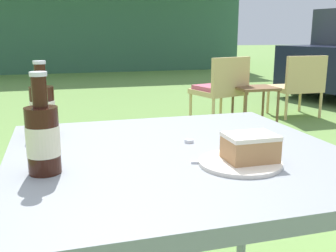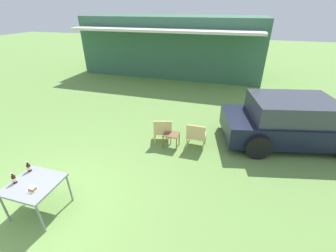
# 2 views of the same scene
# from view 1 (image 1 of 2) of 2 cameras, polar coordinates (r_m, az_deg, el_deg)

# --- Properties ---
(cabin_building) EXTENTS (10.56, 5.43, 3.31)m
(cabin_building) POSITION_cam_1_polar(r_m,az_deg,el_deg) (13.00, -16.62, 15.53)
(cabin_building) COLOR #38664C
(cabin_building) RESTS_ON ground_plane
(wicker_chair_cushioned) EXTENTS (0.67, 0.64, 0.79)m
(wicker_chair_cushioned) POSITION_cam_1_polar(r_m,az_deg,el_deg) (4.82, 7.74, 5.67)
(wicker_chair_cushioned) COLOR tan
(wicker_chair_cushioned) RESTS_ON ground_plane
(wicker_chair_plain) EXTENTS (0.55, 0.51, 0.79)m
(wicker_chair_plain) POSITION_cam_1_polar(r_m,az_deg,el_deg) (5.31, 18.45, 5.88)
(wicker_chair_plain) COLOR tan
(wicker_chair_plain) RESTS_ON ground_plane
(garden_side_table) EXTENTS (0.46, 0.39, 0.44)m
(garden_side_table) POSITION_cam_1_polar(r_m,az_deg,el_deg) (4.77, 12.57, 4.82)
(garden_side_table) COLOR brown
(garden_side_table) RESTS_ON ground_plane
(patio_table) EXTENTS (0.94, 0.90, 0.74)m
(patio_table) POSITION_cam_1_polar(r_m,az_deg,el_deg) (1.13, 1.40, -6.73)
(patio_table) COLOR gray
(patio_table) RESTS_ON ground_plane
(cake_on_plate) EXTENTS (0.21, 0.21, 0.08)m
(cake_on_plate) POSITION_cam_1_polar(r_m,az_deg,el_deg) (1.02, 11.31, -3.80)
(cake_on_plate) COLOR silver
(cake_on_plate) RESTS_ON patio_table
(cola_bottle_near) EXTENTS (0.08, 0.08, 0.24)m
(cola_bottle_near) POSITION_cam_1_polar(r_m,az_deg,el_deg) (1.32, -17.73, 2.38)
(cola_bottle_near) COLOR black
(cola_bottle_near) RESTS_ON patio_table
(cola_bottle_far) EXTENTS (0.08, 0.08, 0.24)m
(cola_bottle_far) POSITION_cam_1_polar(r_m,az_deg,el_deg) (0.97, -17.71, -1.56)
(cola_bottle_far) COLOR black
(cola_bottle_far) RESTS_ON patio_table
(fork) EXTENTS (0.16, 0.06, 0.01)m
(fork) POSITION_cam_1_polar(r_m,az_deg,el_deg) (1.02, 8.15, -5.29)
(fork) COLOR silver
(fork) RESTS_ON patio_table
(loose_bottle_cap) EXTENTS (0.03, 0.03, 0.01)m
(loose_bottle_cap) POSITION_cam_1_polar(r_m,az_deg,el_deg) (1.20, 3.07, -2.17)
(loose_bottle_cap) COLOR silver
(loose_bottle_cap) RESTS_ON patio_table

